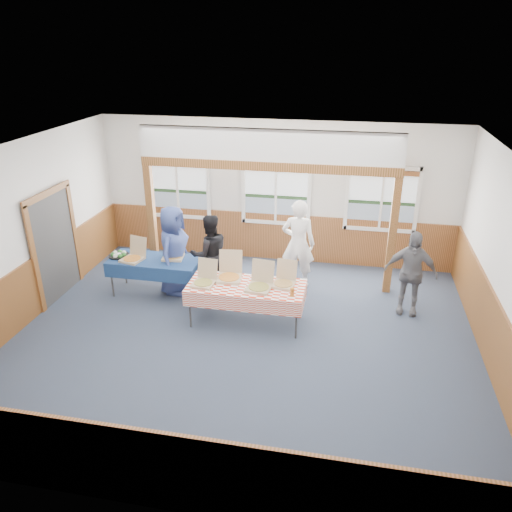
{
  "coord_description": "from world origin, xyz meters",
  "views": [
    {
      "loc": [
        1.63,
        -7.14,
        4.81
      ],
      "look_at": [
        0.03,
        1.0,
        1.14
      ],
      "focal_mm": 35.0,
      "sensor_mm": 36.0,
      "label": 1
    }
  ],
  "objects_px": {
    "table_left": "(155,262)",
    "person_grey": "(410,273)",
    "table_right": "(246,288)",
    "man_blue": "(174,250)",
    "woman_black": "(210,254)",
    "woman_white": "(298,244)"
  },
  "relations": [
    {
      "from": "table_right",
      "to": "person_grey",
      "type": "relative_size",
      "value": 1.35
    },
    {
      "from": "woman_black",
      "to": "man_blue",
      "type": "relative_size",
      "value": 0.9
    },
    {
      "from": "table_left",
      "to": "table_right",
      "type": "relative_size",
      "value": 0.87
    },
    {
      "from": "man_blue",
      "to": "woman_black",
      "type": "bearing_deg",
      "value": -71.02
    },
    {
      "from": "woman_white",
      "to": "person_grey",
      "type": "relative_size",
      "value": 1.14
    },
    {
      "from": "table_left",
      "to": "woman_black",
      "type": "relative_size",
      "value": 1.17
    },
    {
      "from": "table_left",
      "to": "table_right",
      "type": "xyz_separation_m",
      "value": [
        2.02,
        -0.75,
        0.01
      ]
    },
    {
      "from": "woman_black",
      "to": "woman_white",
      "type": "bearing_deg",
      "value": 169.77
    },
    {
      "from": "table_right",
      "to": "woman_black",
      "type": "xyz_separation_m",
      "value": [
        -0.98,
        1.07,
        0.11
      ]
    },
    {
      "from": "table_left",
      "to": "person_grey",
      "type": "relative_size",
      "value": 1.18
    },
    {
      "from": "table_right",
      "to": "man_blue",
      "type": "height_order",
      "value": "man_blue"
    },
    {
      "from": "woman_white",
      "to": "man_blue",
      "type": "height_order",
      "value": "woman_white"
    },
    {
      "from": "table_left",
      "to": "man_blue",
      "type": "bearing_deg",
      "value": 36.96
    },
    {
      "from": "table_right",
      "to": "person_grey",
      "type": "distance_m",
      "value": 3.04
    },
    {
      "from": "table_right",
      "to": "man_blue",
      "type": "bearing_deg",
      "value": 161.07
    },
    {
      "from": "woman_white",
      "to": "man_blue",
      "type": "bearing_deg",
      "value": 19.34
    },
    {
      "from": "man_blue",
      "to": "person_grey",
      "type": "relative_size",
      "value": 1.12
    },
    {
      "from": "table_right",
      "to": "person_grey",
      "type": "height_order",
      "value": "person_grey"
    },
    {
      "from": "person_grey",
      "to": "table_left",
      "type": "bearing_deg",
      "value": -170.39
    },
    {
      "from": "woman_white",
      "to": "person_grey",
      "type": "height_order",
      "value": "woman_white"
    },
    {
      "from": "woman_white",
      "to": "woman_black",
      "type": "bearing_deg",
      "value": 21.19
    },
    {
      "from": "woman_white",
      "to": "person_grey",
      "type": "distance_m",
      "value": 2.28
    }
  ]
}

